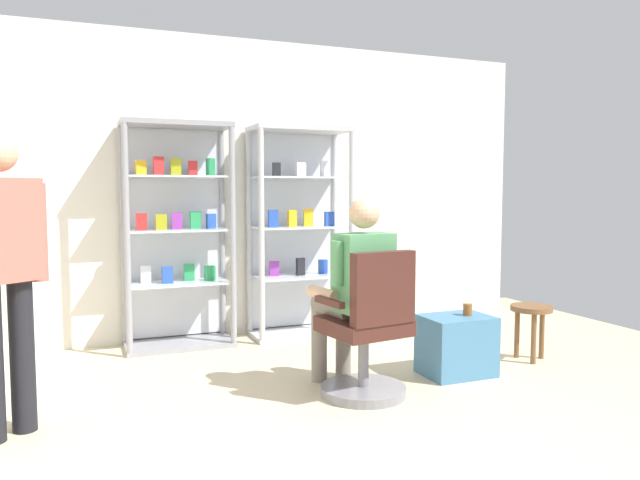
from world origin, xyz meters
The scene contains 10 objects.
ground_plane centered at (0.00, 0.00, 0.00)m, with size 7.20×7.20×0.00m, color #C6B793.
back_wall centered at (0.00, 3.00, 1.35)m, with size 6.00×0.10×2.70m, color silver.
display_cabinet_left centered at (-0.55, 2.76, 0.97)m, with size 0.90×0.45×1.90m.
display_cabinet_right centered at (0.55, 2.76, 0.96)m, with size 0.90×0.45×1.90m.
office_chair centered at (0.38, 0.95, 0.39)m, with size 0.60×0.56×0.96m.
seated_shopkeeper centered at (0.35, 1.11, 0.71)m, with size 0.53×0.60×1.29m.
storage_crate centered at (1.19, 1.15, 0.22)m, with size 0.49×0.37×0.43m, color teal.
tea_glass centered at (1.27, 1.14, 0.47)m, with size 0.06×0.06×0.09m, color brown.
standing_customer centered at (-1.71, 1.12, 0.93)m, with size 0.44×0.39×1.63m.
wooden_stool centered at (1.95, 1.25, 0.34)m, with size 0.32×0.32×0.43m.
Camera 1 is at (-1.33, -2.48, 1.33)m, focal length 34.05 mm.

